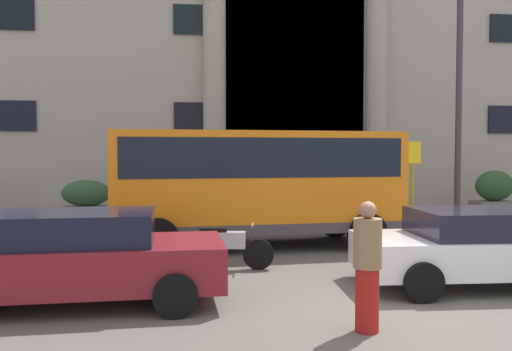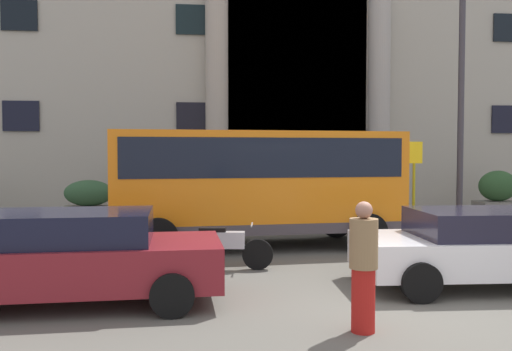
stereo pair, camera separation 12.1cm
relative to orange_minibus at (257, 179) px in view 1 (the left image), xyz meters
The scene contains 12 objects.
ground_plane 5.95m from the orange_minibus, 74.75° to the right, with size 80.00×64.00×0.12m, color #5C5951.
office_building_facade 13.74m from the orange_minibus, 82.85° to the left, with size 38.90×9.67×16.44m.
orange_minibus is the anchor object (origin of this frame).
bus_stop_sign 4.77m from the orange_minibus, 18.21° to the left, with size 0.44×0.08×2.59m.
hedge_planter_far_west 10.61m from the orange_minibus, 29.64° to the left, with size 1.47×0.97×1.65m.
hedge_planter_entrance_right 7.39m from the orange_minibus, 133.56° to the left, with size 1.66×0.93×1.38m.
hedge_planter_east 5.86m from the orange_minibus, 58.75° to the left, with size 1.92×0.92×1.48m.
parked_hatchback_near 5.47m from the orange_minibus, 50.52° to the right, with size 4.31×2.17×1.31m.
parked_sedan_far 5.72m from the orange_minibus, 126.38° to the right, with size 4.63×2.16×1.39m.
motorcycle_far_end 2.86m from the orange_minibus, 112.69° to the right, with size 1.99×0.55×0.89m.
pedestrian_woman_with_bag 6.31m from the orange_minibus, 83.78° to the right, with size 0.36×0.36×1.66m.
lamppost_plaza_centre 7.40m from the orange_minibus, 19.84° to the left, with size 0.40×0.40×8.56m.
Camera 1 is at (-2.99, -7.21, 2.27)m, focal length 37.41 mm.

